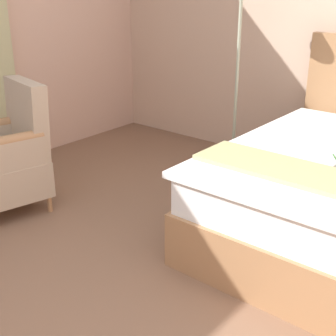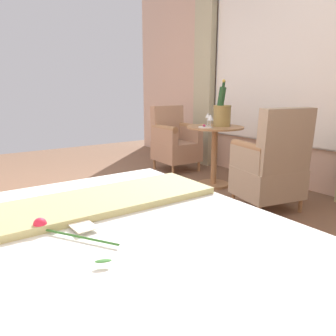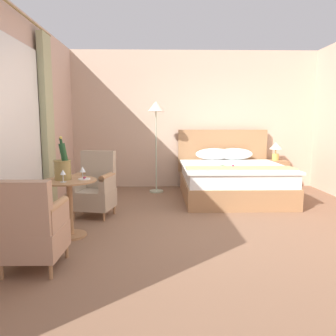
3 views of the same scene
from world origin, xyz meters
name	(u,v)px [view 1 (image 1 of 3)]	position (x,y,z in m)	size (l,w,h in m)	color
floor_lamp_brass	(241,0)	(-0.82, 2.46, 1.51)	(0.32, 0.32, 1.82)	#AFBA9F
armchair_by_window	(12,155)	(-1.72, 0.75, 0.43)	(0.65, 0.62, 0.98)	#A4764D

